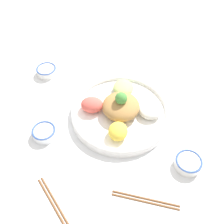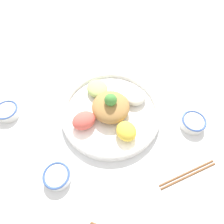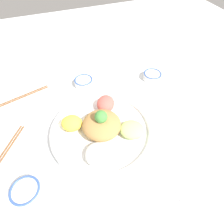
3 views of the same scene
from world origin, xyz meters
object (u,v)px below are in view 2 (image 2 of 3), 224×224
object	(u,v)px
sauce_bowl_red	(7,111)
sauce_bowl_dark	(193,122)
rice_bowl_blue	(57,176)
serving_spoon_main	(123,53)
serving_spoon_extra	(33,74)
chopsticks_pair_near	(188,174)
salad_platter	(111,110)

from	to	relation	value
sauce_bowl_red	sauce_bowl_dark	world-z (taller)	same
rice_bowl_blue	sauce_bowl_dark	bearing A→B (deg)	145.82
sauce_bowl_dark	serving_spoon_main	size ratio (longest dim) A/B	0.64
rice_bowl_blue	sauce_bowl_red	bearing A→B (deg)	-102.87
serving_spoon_extra	sauce_bowl_red	bearing A→B (deg)	159.68
sauce_bowl_red	serving_spoon_main	size ratio (longest dim) A/B	0.62
sauce_bowl_red	chopsticks_pair_near	distance (m)	0.67
chopsticks_pair_near	sauce_bowl_red	bearing A→B (deg)	-42.37
sauce_bowl_dark	serving_spoon_extra	size ratio (longest dim) A/B	0.85
sauce_bowl_red	rice_bowl_blue	world-z (taller)	same
sauce_bowl_dark	chopsticks_pair_near	world-z (taller)	sauce_bowl_dark
sauce_bowl_dark	serving_spoon_extra	xyz separation A→B (m)	(0.15, -0.66, -0.02)
serving_spoon_main	rice_bowl_blue	bearing A→B (deg)	17.64
rice_bowl_blue	serving_spoon_main	distance (m)	0.60
sauce_bowl_red	rice_bowl_blue	bearing A→B (deg)	77.13
chopsticks_pair_near	serving_spoon_main	xyz separation A→B (m)	(-0.35, -0.46, -0.00)
salad_platter	chopsticks_pair_near	xyz separation A→B (m)	(0.05, 0.33, -0.02)
sauce_bowl_dark	sauce_bowl_red	bearing A→B (deg)	-60.18
chopsticks_pair_near	serving_spoon_main	distance (m)	0.58
sauce_bowl_red	rice_bowl_blue	xyz separation A→B (m)	(0.07, 0.31, -0.00)
salad_platter	sauce_bowl_red	xyz separation A→B (m)	(0.21, -0.32, -0.01)
sauce_bowl_red	serving_spoon_extra	distance (m)	0.20
rice_bowl_blue	serving_spoon_extra	bearing A→B (deg)	-124.47
rice_bowl_blue	serving_spoon_main	size ratio (longest dim) A/B	0.62
chopsticks_pair_near	serving_spoon_extra	distance (m)	0.72
rice_bowl_blue	chopsticks_pair_near	xyz separation A→B (m)	(-0.23, 0.33, -0.01)
serving_spoon_main	serving_spoon_extra	xyz separation A→B (m)	(0.32, -0.25, 0.00)
salad_platter	rice_bowl_blue	size ratio (longest dim) A/B	4.40
salad_platter	sauce_bowl_red	distance (m)	0.38
sauce_bowl_red	salad_platter	bearing A→B (deg)	123.56
salad_platter	sauce_bowl_dark	size ratio (longest dim) A/B	4.25
sauce_bowl_dark	serving_spoon_main	bearing A→B (deg)	-113.45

